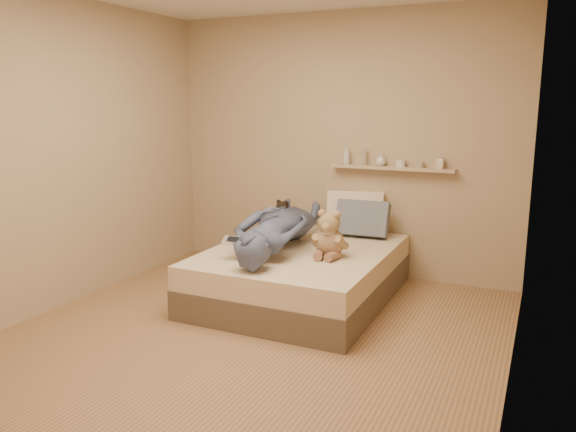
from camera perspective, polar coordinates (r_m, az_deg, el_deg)
The scene contains 10 objects.
room at distance 3.99m, azimuth -3.95°, elevation 5.36°, with size 3.80×3.80×3.80m.
bed at distance 5.03m, azimuth 1.35°, elevation -5.87°, with size 1.50×1.90×0.45m.
game_console at distance 4.61m, azimuth -5.58°, elevation -2.49°, with size 0.19×0.08×0.06m.
teddy_bear at distance 4.68m, azimuth 4.21°, elevation -2.21°, with size 0.33×0.32×0.41m.
dark_plush at distance 5.71m, azimuth -0.53°, elevation -0.05°, with size 0.20×0.20×0.30m.
pillow_cream at distance 5.60m, azimuth 6.82°, elevation 0.36°, with size 0.55×0.16×0.40m, color beige.
pillow_grey at distance 5.44m, azimuth 7.56°, elevation -0.31°, with size 0.50×0.14×0.34m, color slate.
person at distance 4.93m, azimuth -1.16°, elevation -1.13°, with size 0.60×1.64×0.39m, color #4E577A.
wall_shelf at distance 5.52m, azimuth 10.47°, elevation 4.81°, with size 1.20×0.12×0.03m, color tan.
shelf_bottles at distance 5.52m, azimuth 9.87°, elevation 5.68°, with size 0.99×0.13×0.18m.
Camera 1 is at (1.91, -3.47, 1.73)m, focal length 35.00 mm.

